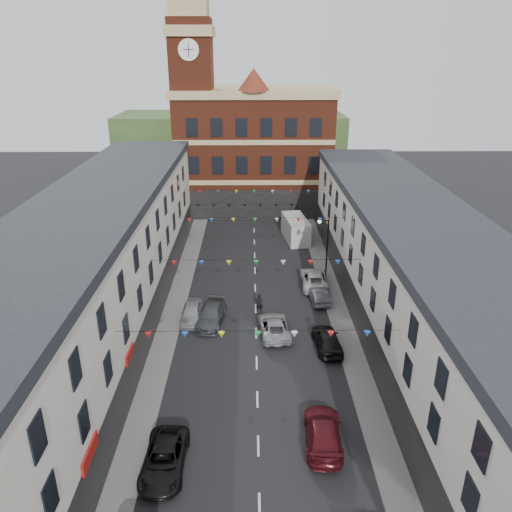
{
  "coord_description": "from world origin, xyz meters",
  "views": [
    {
      "loc": [
        -0.34,
        -29.63,
        20.36
      ],
      "look_at": [
        0.04,
        9.11,
        4.4
      ],
      "focal_mm": 35.0,
      "sensor_mm": 36.0,
      "label": 1
    }
  ],
  "objects_px": {
    "pedestrian": "(260,303)",
    "moving_car": "(274,326)",
    "car_left_c": "(164,459)",
    "white_van": "(296,229)",
    "car_right_e": "(318,294)",
    "car_left_e": "(192,312)",
    "car_left_d": "(211,315)",
    "car_right_f": "(314,279)",
    "street_lamp": "(325,241)",
    "car_right_c": "(323,432)",
    "car_right_d": "(327,340)"
  },
  "relations": [
    {
      "from": "car_right_d",
      "to": "car_left_e",
      "type": "bearing_deg",
      "value": -26.17
    },
    {
      "from": "street_lamp",
      "to": "car_right_f",
      "type": "height_order",
      "value": "street_lamp"
    },
    {
      "from": "car_left_e",
      "to": "car_right_f",
      "type": "distance_m",
      "value": 12.43
    },
    {
      "from": "moving_car",
      "to": "white_van",
      "type": "distance_m",
      "value": 21.16
    },
    {
      "from": "moving_car",
      "to": "car_right_f",
      "type": "bearing_deg",
      "value": -121.24
    },
    {
      "from": "car_right_c",
      "to": "white_van",
      "type": "bearing_deg",
      "value": -88.16
    },
    {
      "from": "car_right_c",
      "to": "street_lamp",
      "type": "bearing_deg",
      "value": -93.8
    },
    {
      "from": "car_right_c",
      "to": "car_right_f",
      "type": "height_order",
      "value": "car_right_f"
    },
    {
      "from": "car_right_c",
      "to": "car_left_d",
      "type": "bearing_deg",
      "value": -57.89
    },
    {
      "from": "car_left_e",
      "to": "white_van",
      "type": "height_order",
      "value": "white_van"
    },
    {
      "from": "car_left_e",
      "to": "moving_car",
      "type": "xyz_separation_m",
      "value": [
        6.59,
        -2.21,
        -0.02
      ]
    },
    {
      "from": "street_lamp",
      "to": "pedestrian",
      "type": "bearing_deg",
      "value": -133.35
    },
    {
      "from": "car_right_c",
      "to": "car_right_d",
      "type": "xyz_separation_m",
      "value": [
        1.59,
        9.55,
        0.03
      ]
    },
    {
      "from": "car_left_d",
      "to": "car_left_e",
      "type": "distance_m",
      "value": 1.67
    },
    {
      "from": "car_left_d",
      "to": "car_right_d",
      "type": "xyz_separation_m",
      "value": [
        8.81,
        -3.89,
        0.05
      ]
    },
    {
      "from": "car_left_c",
      "to": "car_right_e",
      "type": "xyz_separation_m",
      "value": [
        10.43,
        18.96,
        -0.01
      ]
    },
    {
      "from": "car_right_f",
      "to": "car_right_e",
      "type": "bearing_deg",
      "value": 91.26
    },
    {
      "from": "car_left_e",
      "to": "pedestrian",
      "type": "bearing_deg",
      "value": 13.41
    },
    {
      "from": "white_van",
      "to": "street_lamp",
      "type": "bearing_deg",
      "value": -88.19
    },
    {
      "from": "car_right_c",
      "to": "pedestrian",
      "type": "bearing_deg",
      "value": -73.87
    },
    {
      "from": "car_right_d",
      "to": "car_right_f",
      "type": "distance_m",
      "value": 10.64
    },
    {
      "from": "car_left_e",
      "to": "car_right_e",
      "type": "xyz_separation_m",
      "value": [
        10.71,
        3.25,
        -0.05
      ]
    },
    {
      "from": "car_right_d",
      "to": "moving_car",
      "type": "height_order",
      "value": "car_right_d"
    },
    {
      "from": "white_van",
      "to": "car_left_c",
      "type": "bearing_deg",
      "value": -113.3
    },
    {
      "from": "white_van",
      "to": "pedestrian",
      "type": "bearing_deg",
      "value": -111.9
    },
    {
      "from": "car_left_e",
      "to": "car_right_e",
      "type": "height_order",
      "value": "car_left_e"
    },
    {
      "from": "pedestrian",
      "to": "car_left_d",
      "type": "bearing_deg",
      "value": -170.57
    },
    {
      "from": "car_right_e",
      "to": "pedestrian",
      "type": "relative_size",
      "value": 2.4
    },
    {
      "from": "car_right_d",
      "to": "car_right_e",
      "type": "xyz_separation_m",
      "value": [
        0.29,
        7.58,
        -0.1
      ]
    },
    {
      "from": "street_lamp",
      "to": "car_right_c",
      "type": "bearing_deg",
      "value": -97.68
    },
    {
      "from": "moving_car",
      "to": "pedestrian",
      "type": "bearing_deg",
      "value": -78.58
    },
    {
      "from": "car_left_d",
      "to": "pedestrian",
      "type": "distance_m",
      "value": 4.29
    },
    {
      "from": "street_lamp",
      "to": "car_right_f",
      "type": "relative_size",
      "value": 1.15
    },
    {
      "from": "car_right_e",
      "to": "car_left_d",
      "type": "bearing_deg",
      "value": 16.42
    },
    {
      "from": "pedestrian",
      "to": "moving_car",
      "type": "bearing_deg",
      "value": -87.47
    },
    {
      "from": "car_right_e",
      "to": "car_right_f",
      "type": "xyz_separation_m",
      "value": [
        0.0,
        3.06,
        0.08
      ]
    },
    {
      "from": "car_left_e",
      "to": "car_left_d",
      "type": "bearing_deg",
      "value": -14.86
    },
    {
      "from": "car_right_c",
      "to": "car_right_e",
      "type": "distance_m",
      "value": 17.24
    },
    {
      "from": "street_lamp",
      "to": "car_left_e",
      "type": "distance_m",
      "value": 14.52
    },
    {
      "from": "car_left_d",
      "to": "car_right_f",
      "type": "distance_m",
      "value": 11.33
    },
    {
      "from": "car_right_e",
      "to": "pedestrian",
      "type": "bearing_deg",
      "value": 15.15
    },
    {
      "from": "street_lamp",
      "to": "car_right_c",
      "type": "height_order",
      "value": "street_lamp"
    },
    {
      "from": "car_left_e",
      "to": "white_van",
      "type": "relative_size",
      "value": 0.68
    },
    {
      "from": "car_right_e",
      "to": "car_right_f",
      "type": "height_order",
      "value": "car_right_f"
    },
    {
      "from": "street_lamp",
      "to": "car_right_c",
      "type": "relative_size",
      "value": 1.21
    },
    {
      "from": "car_right_f",
      "to": "white_van",
      "type": "xyz_separation_m",
      "value": [
        -0.73,
        12.36,
        0.59
      ]
    },
    {
      "from": "car_left_c",
      "to": "white_van",
      "type": "xyz_separation_m",
      "value": [
        9.7,
        34.38,
        0.66
      ]
    },
    {
      "from": "street_lamp",
      "to": "car_left_c",
      "type": "relative_size",
      "value": 1.28
    },
    {
      "from": "car_left_e",
      "to": "car_right_e",
      "type": "relative_size",
      "value": 1.04
    },
    {
      "from": "street_lamp",
      "to": "car_left_e",
      "type": "relative_size",
      "value": 1.48
    }
  ]
}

